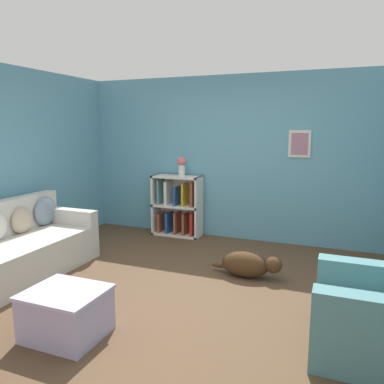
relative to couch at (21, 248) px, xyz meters
name	(u,v)px	position (x,y,z in m)	size (l,w,h in m)	color
ground_plane	(179,291)	(2.00, 0.26, -0.33)	(14.00, 14.00, 0.00)	brown
wall_back	(235,158)	(2.01, 2.51, 0.97)	(5.60, 0.13, 2.60)	#609EB7
couch	(21,248)	(0.00, 0.00, 0.00)	(0.87, 1.80, 0.89)	beige
bookshelf	(178,207)	(1.10, 2.29, 0.15)	(0.82, 0.34, 1.01)	silver
coffee_table	(66,312)	(1.47, -0.93, -0.11)	(0.66, 0.56, 0.42)	#ADA3CC
dog	(249,264)	(2.63, 0.93, -0.17)	(0.88, 0.28, 0.31)	#472D19
vase	(182,165)	(1.18, 2.27, 0.85)	(0.14, 0.14, 0.31)	silver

